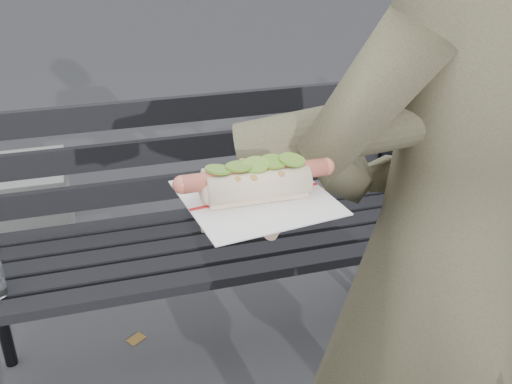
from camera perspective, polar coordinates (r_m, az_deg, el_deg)
The scene contains 3 objects.
park_bench at distance 1.87m, azimuth -5.27°, elevation -2.38°, with size 1.50×0.44×0.88m.
person at distance 1.16m, azimuth 17.26°, elevation -6.17°, with size 0.61×0.40×1.66m, color #413F2B.
held_hotdog at distance 0.92m, azimuth 10.25°, elevation 5.13°, with size 0.62×0.31×0.20m.
Camera 1 is at (-0.20, -0.80, 1.44)m, focal length 42.00 mm.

